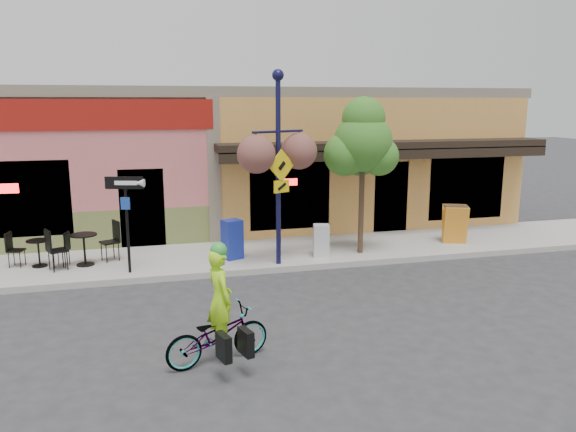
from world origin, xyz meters
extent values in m
plane|color=#2D2D30|center=(0.00, 0.00, 0.00)|extent=(90.00, 90.00, 0.00)
cube|color=#9E9B93|center=(0.00, 2.00, 0.07)|extent=(24.00, 3.00, 0.15)
cube|color=#A8A59E|center=(0.00, 0.55, 0.07)|extent=(24.00, 0.12, 0.15)
imported|color=maroon|center=(-1.93, -3.88, 0.45)|extent=(1.82, 1.04, 0.90)
imported|color=#AAF71A|center=(-1.88, -3.88, 0.80)|extent=(0.53, 0.67, 1.61)
camera|label=1|loc=(-2.96, -12.20, 4.07)|focal=35.00mm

